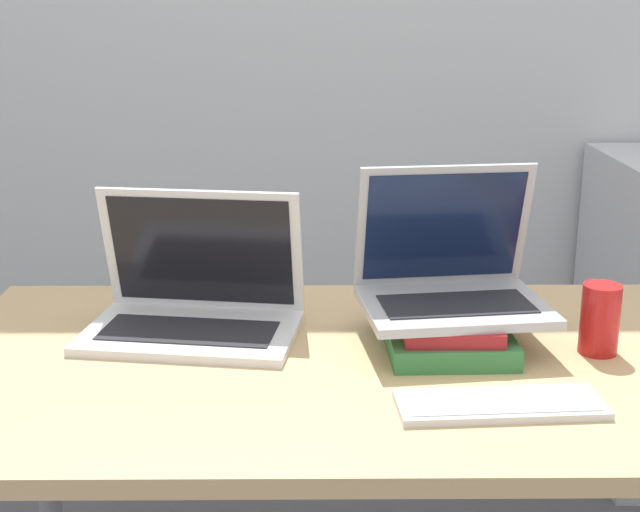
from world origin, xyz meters
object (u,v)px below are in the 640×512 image
laptop_on_books (450,279)px  soda_can (600,319)px  wireless_keyboard (500,404)px  book_stack (446,331)px  laptop_left (195,304)px

laptop_on_books → soda_can: laptop_on_books is taller
wireless_keyboard → book_stack: bearing=100.5°
soda_can → laptop_left: bearing=171.2°
wireless_keyboard → soda_can: 0.31m
laptop_left → laptop_on_books: (0.46, -0.04, 0.06)m
laptop_left → book_stack: laptop_left is taller
laptop_left → wireless_keyboard: (0.49, -0.32, -0.04)m
laptop_left → wireless_keyboard: size_ratio=1.30×
laptop_left → soda_can: size_ratio=3.33×
laptop_on_books → soda_can: size_ratio=2.80×
laptop_left → wireless_keyboard: laptop_left is taller
laptop_on_books → wireless_keyboard: 0.30m
book_stack → wireless_keyboard: 0.25m
laptop_on_books → wireless_keyboard: bearing=-82.7°
book_stack → soda_can: bearing=-7.0°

